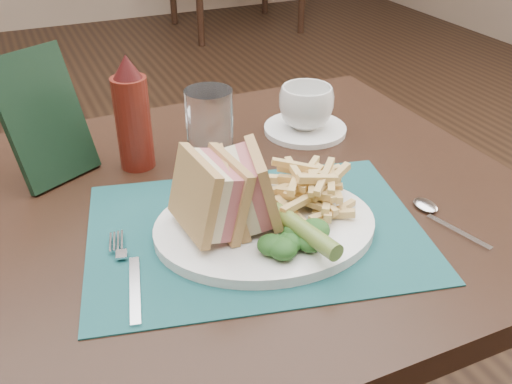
% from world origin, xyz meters
% --- Properties ---
extents(floor, '(7.00, 7.00, 0.00)m').
position_xyz_m(floor, '(0.00, 0.00, 0.00)').
color(floor, black).
rests_on(floor, ground).
extents(wall_back, '(6.00, 0.00, 6.00)m').
position_xyz_m(wall_back, '(0.00, 3.50, 0.00)').
color(wall_back, '#9F8871').
rests_on(wall_back, ground).
extents(table_main, '(0.90, 0.75, 0.75)m').
position_xyz_m(table_main, '(0.00, -0.50, 0.38)').
color(table_main, black).
rests_on(table_main, ground).
extents(placemat, '(0.51, 0.41, 0.00)m').
position_xyz_m(placemat, '(0.00, -0.60, 0.75)').
color(placemat, '#174849').
rests_on(placemat, table_main).
extents(plate, '(0.34, 0.29, 0.01)m').
position_xyz_m(plate, '(0.01, -0.60, 0.76)').
color(plate, white).
rests_on(plate, placemat).
extents(sandwich_half_a, '(0.09, 0.11, 0.11)m').
position_xyz_m(sandwich_half_a, '(-0.08, -0.59, 0.82)').
color(sandwich_half_a, tan).
rests_on(sandwich_half_a, plate).
extents(sandwich_half_b, '(0.10, 0.12, 0.10)m').
position_xyz_m(sandwich_half_b, '(-0.03, -0.59, 0.82)').
color(sandwich_half_b, tan).
rests_on(sandwich_half_b, plate).
extents(kale_garnish, '(0.11, 0.08, 0.03)m').
position_xyz_m(kale_garnish, '(0.02, -0.67, 0.78)').
color(kale_garnish, '#183D16').
rests_on(kale_garnish, plate).
extents(pickle_spear, '(0.04, 0.12, 0.03)m').
position_xyz_m(pickle_spear, '(0.03, -0.67, 0.79)').
color(pickle_spear, '#536E2A').
rests_on(pickle_spear, plate).
extents(fries_pile, '(0.18, 0.20, 0.06)m').
position_xyz_m(fries_pile, '(0.09, -0.58, 0.80)').
color(fries_pile, '#D9B66C').
rests_on(fries_pile, plate).
extents(fork, '(0.07, 0.17, 0.01)m').
position_xyz_m(fork, '(-0.18, -0.62, 0.76)').
color(fork, silver).
rests_on(fork, placemat).
extents(spoon, '(0.07, 0.15, 0.01)m').
position_xyz_m(spoon, '(0.25, -0.69, 0.76)').
color(spoon, silver).
rests_on(spoon, table_main).
extents(saucer, '(0.17, 0.17, 0.01)m').
position_xyz_m(saucer, '(0.21, -0.35, 0.76)').
color(saucer, white).
rests_on(saucer, table_main).
extents(coffee_cup, '(0.13, 0.13, 0.08)m').
position_xyz_m(coffee_cup, '(0.21, -0.35, 0.80)').
color(coffee_cup, white).
rests_on(coffee_cup, saucer).
extents(drinking_glass, '(0.08, 0.08, 0.13)m').
position_xyz_m(drinking_glass, '(0.01, -0.40, 0.81)').
color(drinking_glass, white).
rests_on(drinking_glass, table_main).
extents(ketchup_bottle, '(0.07, 0.07, 0.19)m').
position_xyz_m(ketchup_bottle, '(-0.10, -0.35, 0.84)').
color(ketchup_bottle, '#55160E').
rests_on(ketchup_bottle, table_main).
extents(check_presenter, '(0.15, 0.13, 0.20)m').
position_xyz_m(check_presenter, '(-0.23, -0.32, 0.85)').
color(check_presenter, black).
rests_on(check_presenter, table_main).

